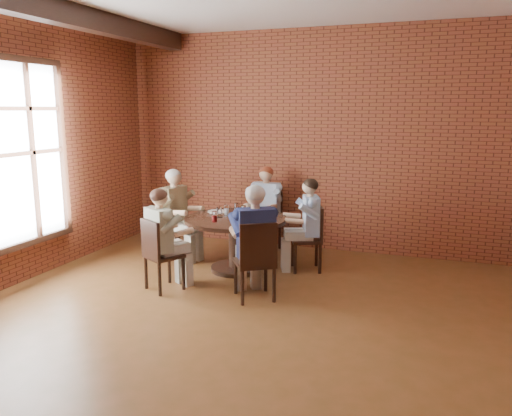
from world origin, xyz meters
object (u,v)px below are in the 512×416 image
(smartphone, at_px, (241,226))
(diner_c, at_px, (177,215))
(chair_d, at_px, (158,252))
(diner_e, at_px, (254,243))
(chair_a, at_px, (312,235))
(chair_b, at_px, (267,218))
(diner_a, at_px, (307,225))
(chair_c, at_px, (173,225))
(chair_e, at_px, (256,258))
(diner_d, at_px, (163,240))
(dining_table, at_px, (236,233))
(diner_b, at_px, (265,209))

(smartphone, bearing_deg, diner_c, 162.25)
(chair_d, relative_size, diner_e, 0.67)
(chair_a, relative_size, chair_b, 0.97)
(diner_a, bearing_deg, chair_a, 90.00)
(chair_c, bearing_deg, chair_e, -112.30)
(chair_b, height_order, diner_e, diner_e)
(chair_a, relative_size, chair_e, 0.96)
(chair_b, bearing_deg, diner_c, -135.90)
(chair_b, xyz_separation_m, diner_c, (-1.08, -0.95, 0.16))
(chair_d, relative_size, diner_d, 0.71)
(dining_table, relative_size, chair_d, 1.55)
(chair_a, distance_m, chair_c, 2.09)
(dining_table, relative_size, chair_b, 1.50)
(dining_table, relative_size, chair_e, 1.47)
(diner_a, bearing_deg, chair_d, -68.17)
(diner_a, relative_size, smartphone, 8.76)
(diner_a, height_order, diner_c, diner_c)
(chair_a, distance_m, diner_e, 1.33)
(chair_c, height_order, diner_e, diner_e)
(chair_a, distance_m, diner_a, 0.16)
(chair_d, height_order, smartphone, chair_d)
(diner_e, bearing_deg, diner_d, -28.81)
(dining_table, xyz_separation_m, diner_b, (0.05, 1.08, 0.13))
(diner_b, relative_size, diner_c, 0.99)
(chair_c, xyz_separation_m, diner_e, (1.70, -1.11, 0.16))
(dining_table, height_order, chair_b, chair_b)
(chair_d, bearing_deg, chair_a, -108.22)
(chair_b, distance_m, chair_c, 1.49)
(chair_b, bearing_deg, chair_d, -103.49)
(diner_a, relative_size, chair_c, 1.36)
(diner_b, relative_size, chair_e, 1.40)
(chair_a, relative_size, smartphone, 6.22)
(diner_c, xyz_separation_m, chair_d, (0.43, -1.26, -0.18))
(diner_e, bearing_deg, smartphone, -84.83)
(chair_e, bearing_deg, diner_c, -68.97)
(diner_a, bearing_deg, chair_e, -32.72)
(diner_a, bearing_deg, smartphone, -59.10)
(chair_b, height_order, diner_b, diner_b)
(diner_d, relative_size, diner_e, 0.94)
(chair_c, bearing_deg, smartphone, -105.46)
(chair_c, xyz_separation_m, diner_d, (0.55, -1.21, 0.12))
(chair_e, bearing_deg, smartphone, -85.57)
(diner_d, relative_size, chair_e, 1.33)
(diner_a, distance_m, chair_b, 1.18)
(diner_a, xyz_separation_m, smartphone, (-0.64, -0.83, 0.12))
(diner_d, bearing_deg, diner_e, -145.50)
(diner_a, relative_size, chair_d, 1.42)
(diner_c, bearing_deg, diner_a, -74.05)
(diner_c, xyz_separation_m, diner_d, (0.47, -1.20, -0.04))
(chair_d, bearing_deg, diner_a, -107.45)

